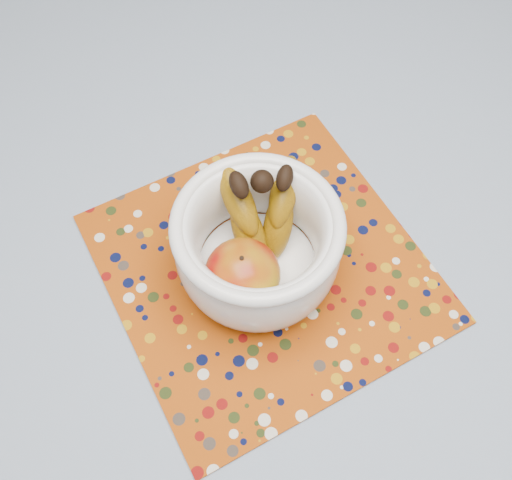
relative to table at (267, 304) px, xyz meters
The scene contains 4 objects.
table is the anchor object (origin of this frame).
tablecloth 0.08m from the table, ahead, with size 1.32×1.32×0.01m, color slate.
placemat 0.09m from the table, 87.81° to the left, with size 0.37×0.37×0.00m, color #973B08.
fruit_bowl 0.16m from the table, 106.64° to the left, with size 0.21×0.20×0.14m.
Camera 1 is at (-0.13, -0.30, 1.43)m, focal length 42.00 mm.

